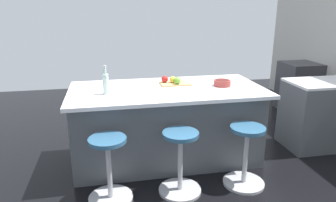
{
  "coord_description": "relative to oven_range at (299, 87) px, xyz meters",
  "views": [
    {
      "loc": [
        0.86,
        3.39,
        1.86
      ],
      "look_at": [
        0.19,
        0.03,
        0.79
      ],
      "focal_mm": 33.27,
      "sensor_mm": 36.0,
      "label": 1
    }
  ],
  "objects": [
    {
      "name": "kitchen_island",
      "position": [
        2.7,
        1.4,
        0.03
      ],
      "size": [
        2.23,
        1.1,
        0.93
      ],
      "color": "#4C5156",
      "rests_on": "ground_plane"
    },
    {
      "name": "stool_near_camera",
      "position": [
        3.41,
        2.12,
        -0.12
      ],
      "size": [
        0.44,
        0.44,
        0.66
      ],
      "color": "#B7B7BC",
      "rests_on": "ground_plane"
    },
    {
      "name": "oven_range",
      "position": [
        0.0,
        0.0,
        0.0
      ],
      "size": [
        0.6,
        0.61,
        0.87
      ],
      "color": "#38383D",
      "rests_on": "ground_plane"
    },
    {
      "name": "apple_yellow",
      "position": [
        2.6,
        1.27,
        0.55
      ],
      "size": [
        0.08,
        0.08,
        0.08
      ],
      "primitive_type": "sphere",
      "color": "gold",
      "rests_on": "cutting_board"
    },
    {
      "name": "stool_by_window",
      "position": [
        1.99,
        2.12,
        -0.12
      ],
      "size": [
        0.44,
        0.44,
        0.66
      ],
      "color": "#B7B7BC",
      "rests_on": "ground_plane"
    },
    {
      "name": "apple_red",
      "position": [
        2.69,
        1.24,
        0.56
      ],
      "size": [
        0.08,
        0.08,
        0.08
      ],
      "primitive_type": "sphere",
      "color": "red",
      "rests_on": "cutting_board"
    },
    {
      "name": "ground_plane",
      "position": [
        2.51,
        1.46,
        -0.44
      ],
      "size": [
        7.73,
        7.73,
        0.0
      ],
      "primitive_type": "plane",
      "color": "black"
    },
    {
      "name": "fruit_bowl",
      "position": [
        2.04,
        1.47,
        0.53
      ],
      "size": [
        0.2,
        0.2,
        0.07
      ],
      "color": "#993833",
      "rests_on": "kitchen_island"
    },
    {
      "name": "cutting_board",
      "position": [
        2.57,
        1.28,
        0.5
      ],
      "size": [
        0.36,
        0.24,
        0.02
      ],
      "primitive_type": "cube",
      "color": "tan",
      "rests_on": "kitchen_island"
    },
    {
      "name": "apple_green",
      "position": [
        2.56,
        1.35,
        0.56
      ],
      "size": [
        0.08,
        0.08,
        0.08
      ],
      "primitive_type": "sphere",
      "color": "#609E2D",
      "rests_on": "cutting_board"
    },
    {
      "name": "stool_middle",
      "position": [
        2.7,
        2.12,
        -0.12
      ],
      "size": [
        0.44,
        0.44,
        0.66
      ],
      "color": "#B7B7BC",
      "rests_on": "ground_plane"
    },
    {
      "name": "water_bottle",
      "position": [
        3.39,
        1.56,
        0.62
      ],
      "size": [
        0.06,
        0.06,
        0.31
      ],
      "color": "silver",
      "rests_on": "kitchen_island"
    }
  ]
}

